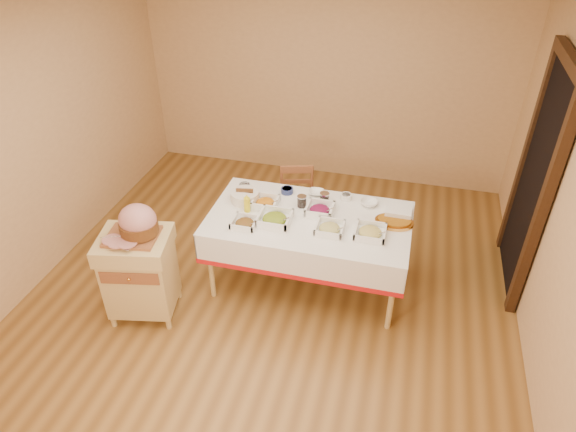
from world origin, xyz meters
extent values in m
plane|color=brown|center=(0.00, 0.00, 0.00)|extent=(5.00, 5.00, 0.00)
plane|color=white|center=(0.00, 0.00, 2.60)|extent=(5.00, 5.00, 0.00)
plane|color=tan|center=(0.00, 2.50, 1.30)|extent=(4.50, 0.00, 4.50)
plane|color=tan|center=(-2.25, 0.00, 1.30)|extent=(0.00, 5.00, 5.00)
plane|color=tan|center=(2.25, 0.00, 1.30)|extent=(0.00, 5.00, 5.00)
cube|color=black|center=(2.21, 0.90, 1.05)|extent=(0.06, 0.90, 2.10)
cube|color=#361F11|center=(2.19, 0.40, 1.05)|extent=(0.08, 0.10, 2.10)
cube|color=#361F11|center=(2.19, 1.40, 1.05)|extent=(0.08, 0.10, 2.10)
cube|color=#361F11|center=(2.19, 0.90, 2.15)|extent=(0.08, 1.10, 0.10)
cube|color=#D6BA75|center=(0.30, 0.30, 0.73)|extent=(1.80, 1.00, 0.04)
cylinder|color=#D6BA75|center=(-0.52, -0.12, 0.35)|extent=(0.05, 0.05, 0.71)
cylinder|color=#D6BA75|center=(-0.52, 0.72, 0.35)|extent=(0.05, 0.05, 0.71)
cylinder|color=#D6BA75|center=(1.12, -0.12, 0.35)|extent=(0.05, 0.05, 0.71)
cylinder|color=#D6BA75|center=(1.12, 0.72, 0.35)|extent=(0.05, 0.05, 0.71)
cube|color=white|center=(0.30, 0.30, 0.76)|extent=(1.82, 1.02, 0.01)
cube|color=#D6BA75|center=(-1.03, -0.47, 0.39)|extent=(0.63, 0.55, 0.59)
cube|color=#D6BA75|center=(-1.03, -0.47, 0.76)|extent=(0.68, 0.60, 0.15)
cube|color=brown|center=(-1.03, -0.70, 0.59)|extent=(0.48, 0.11, 0.12)
sphere|color=gold|center=(-1.03, -0.71, 0.59)|extent=(0.03, 0.03, 0.03)
cylinder|color=#D6BA75|center=(-1.28, -0.66, 0.05)|extent=(0.05, 0.05, 0.10)
cylinder|color=#D6BA75|center=(-1.28, -0.27, 0.05)|extent=(0.05, 0.05, 0.10)
cylinder|color=#D6BA75|center=(-0.79, -0.66, 0.05)|extent=(0.05, 0.05, 0.10)
cylinder|color=#D6BA75|center=(-0.79, -0.27, 0.05)|extent=(0.05, 0.05, 0.10)
cube|color=brown|center=(0.03, 0.93, 0.41)|extent=(0.45, 0.44, 0.03)
cylinder|color=brown|center=(-0.08, 0.74, 0.20)|extent=(0.03, 0.03, 0.40)
cylinder|color=brown|center=(-0.16, 1.04, 0.20)|extent=(0.03, 0.03, 0.40)
cylinder|color=brown|center=(0.23, 0.82, 0.20)|extent=(0.03, 0.03, 0.40)
cylinder|color=brown|center=(0.14, 1.13, 0.20)|extent=(0.03, 0.03, 0.40)
cylinder|color=brown|center=(-0.16, 1.04, 0.61)|extent=(0.03, 0.03, 0.43)
cylinder|color=brown|center=(0.14, 1.13, 0.61)|extent=(0.03, 0.03, 0.43)
cube|color=brown|center=(-0.01, 1.09, 0.79)|extent=(0.33, 0.12, 0.08)
cube|color=brown|center=(-1.03, -0.47, 0.85)|extent=(0.42, 0.33, 0.03)
ellipsoid|color=tan|center=(-0.98, -0.42, 1.00)|extent=(0.31, 0.28, 0.27)
cylinder|color=#5D3515|center=(-0.98, -0.42, 0.93)|extent=(0.32, 0.32, 0.10)
cube|color=silver|center=(-1.08, -0.63, 0.87)|extent=(0.26, 0.12, 0.00)
cylinder|color=silver|center=(-1.12, -0.52, 0.87)|extent=(0.31, 0.09, 0.01)
cube|color=white|center=(-0.22, 0.03, 0.77)|extent=(0.22, 0.22, 0.01)
ellipsoid|color=maroon|center=(-0.22, 0.03, 0.79)|extent=(0.16, 0.16, 0.06)
cylinder|color=silver|center=(-0.18, 0.01, 0.79)|extent=(0.13, 0.01, 0.10)
cube|color=white|center=(0.02, 0.15, 0.77)|extent=(0.29, 0.29, 0.02)
ellipsoid|color=gold|center=(0.02, 0.15, 0.80)|extent=(0.22, 0.22, 0.08)
cylinder|color=silver|center=(0.08, 0.12, 0.80)|extent=(0.16, 0.01, 0.12)
cube|color=white|center=(0.52, 0.14, 0.77)|extent=(0.24, 0.24, 0.01)
ellipsoid|color=tan|center=(0.52, 0.14, 0.79)|extent=(0.18, 0.18, 0.06)
cylinder|color=silver|center=(0.57, 0.12, 0.79)|extent=(0.13, 0.01, 0.10)
cube|color=white|center=(0.86, 0.17, 0.77)|extent=(0.26, 0.26, 0.01)
ellipsoid|color=tan|center=(0.86, 0.17, 0.79)|extent=(0.20, 0.20, 0.07)
cylinder|color=silver|center=(0.92, 0.14, 0.79)|extent=(0.14, 0.01, 0.10)
cube|color=white|center=(-0.14, 0.39, 0.77)|extent=(0.23, 0.23, 0.02)
ellipsoid|color=orange|center=(-0.14, 0.39, 0.79)|extent=(0.17, 0.17, 0.06)
cylinder|color=silver|center=(-0.09, 0.37, 0.80)|extent=(0.15, 0.01, 0.11)
cube|color=white|center=(0.37, 0.40, 0.77)|extent=(0.24, 0.24, 0.02)
ellipsoid|color=maroon|center=(0.37, 0.40, 0.79)|extent=(0.19, 0.19, 0.06)
cylinder|color=silver|center=(0.43, 0.37, 0.80)|extent=(0.16, 0.01, 0.12)
cylinder|color=white|center=(-0.42, 0.62, 0.79)|extent=(0.13, 0.13, 0.06)
cylinder|color=black|center=(-0.42, 0.62, 0.81)|extent=(0.10, 0.10, 0.02)
cylinder|color=navy|center=(0.00, 0.66, 0.79)|extent=(0.12, 0.12, 0.05)
cylinder|color=maroon|center=(0.00, 0.66, 0.80)|extent=(0.10, 0.10, 0.02)
cylinder|color=white|center=(0.57, 0.70, 0.79)|extent=(0.11, 0.11, 0.05)
cylinder|color=orange|center=(0.57, 0.70, 0.80)|extent=(0.08, 0.08, 0.02)
imported|color=white|center=(0.28, 0.71, 0.78)|extent=(0.15, 0.15, 0.04)
imported|color=white|center=(0.80, 0.64, 0.78)|extent=(0.18, 0.18, 0.05)
cylinder|color=silver|center=(0.19, 0.46, 0.81)|extent=(0.08, 0.08, 0.10)
cylinder|color=silver|center=(0.19, 0.46, 0.87)|extent=(0.09, 0.09, 0.01)
cylinder|color=black|center=(0.19, 0.46, 0.80)|extent=(0.07, 0.07, 0.07)
cylinder|color=silver|center=(0.39, 0.56, 0.81)|extent=(0.09, 0.09, 0.11)
cylinder|color=silver|center=(0.39, 0.56, 0.87)|extent=(0.09, 0.09, 0.01)
cylinder|color=black|center=(0.39, 0.56, 0.80)|extent=(0.07, 0.07, 0.08)
cylinder|color=yellow|center=(-0.27, 0.26, 0.83)|extent=(0.06, 0.06, 0.14)
cone|color=yellow|center=(-0.27, 0.26, 0.92)|extent=(0.04, 0.04, 0.04)
cylinder|color=white|center=(-0.35, 0.42, 0.81)|extent=(0.27, 0.27, 0.10)
cube|color=white|center=(1.07, 0.54, 0.77)|extent=(0.23, 0.23, 0.01)
cube|color=white|center=(1.07, 0.54, 0.78)|extent=(0.23, 0.23, 0.01)
cube|color=white|center=(1.07, 0.54, 0.79)|extent=(0.23, 0.23, 0.01)
cube|color=white|center=(1.07, 0.54, 0.81)|extent=(0.23, 0.23, 0.01)
cube|color=white|center=(1.07, 0.54, 0.82)|extent=(0.23, 0.23, 0.01)
cube|color=white|center=(1.07, 0.54, 0.84)|extent=(0.23, 0.23, 0.01)
ellipsoid|color=gold|center=(1.05, 0.40, 0.78)|extent=(0.34, 0.25, 0.03)
ellipsoid|color=#995B10|center=(1.05, 0.40, 0.79)|extent=(0.29, 0.21, 0.04)
camera|label=1|loc=(1.08, -3.44, 3.38)|focal=32.00mm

